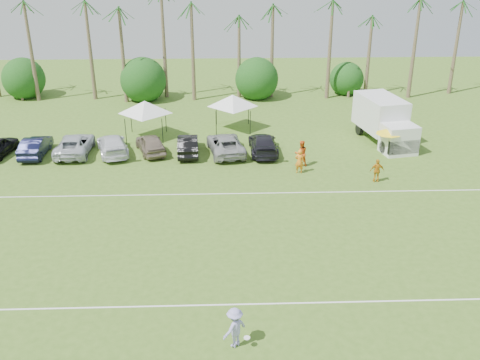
{
  "coord_description": "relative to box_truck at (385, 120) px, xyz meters",
  "views": [
    {
      "loc": [
        2.2,
        -18.28,
        15.34
      ],
      "look_at": [
        3.31,
        12.63,
        1.6
      ],
      "focal_mm": 40.0,
      "sensor_mm": 36.0,
      "label": 1
    }
  ],
  "objects": [
    {
      "name": "sideline_player_a",
      "position": [
        -7.92,
        -6.32,
        -1.05
      ],
      "size": [
        0.7,
        0.51,
        1.79
      ],
      "primitive_type": "imported",
      "rotation": [
        0.0,
        0.0,
        3.02
      ],
      "color": "orange",
      "rests_on": "ground"
    },
    {
      "name": "frisbee_player",
      "position": [
        -13.09,
        -24.45,
        -1.04
      ],
      "size": [
        1.33,
        1.29,
        1.83
      ],
      "rotation": [
        0.0,
        0.0,
        3.87
      ],
      "color": "#A09ADA",
      "rests_on": "ground"
    },
    {
      "name": "field_lines",
      "position": [
        -15.7,
        -15.72,
        -1.95
      ],
      "size": [
        80.0,
        12.1,
        0.01
      ],
      "color": "white",
      "rests_on": "ground"
    },
    {
      "name": "parked_car_3",
      "position": [
        -22.18,
        -1.93,
        -1.2
      ],
      "size": [
        3.5,
        5.57,
        1.51
      ],
      "primitive_type": "imported",
      "rotation": [
        0.0,
        0.0,
        3.43
      ],
      "color": "white",
      "rests_on": "ground"
    },
    {
      "name": "palm_tree_9",
      "position": [
        2.3,
        14.28,
        6.4
      ],
      "size": [
        2.4,
        2.4,
        9.9
      ],
      "color": "brown",
      "rests_on": "ground"
    },
    {
      "name": "sideline_player_b",
      "position": [
        -7.62,
        -5.0,
        -0.95
      ],
      "size": [
        1.08,
        0.89,
        2.01
      ],
      "primitive_type": "imported",
      "rotation": [
        0.0,
        0.0,
        3.29
      ],
      "color": "orange",
      "rests_on": "ground"
    },
    {
      "name": "parked_car_7",
      "position": [
        -10.23,
        -2.14,
        -1.2
      ],
      "size": [
        2.2,
        5.22,
        1.51
      ],
      "primitive_type": "imported",
      "rotation": [
        0.0,
        0.0,
        3.16
      ],
      "color": "black",
      "rests_on": "ground"
    },
    {
      "name": "canopy_tent_left",
      "position": [
        -19.95,
        1.87,
        1.28
      ],
      "size": [
        4.66,
        4.66,
        3.77
      ],
      "color": "black",
      "rests_on": "ground"
    },
    {
      "name": "palm_tree_1",
      "position": [
        -32.7,
        14.28,
        6.4
      ],
      "size": [
        2.4,
        2.4,
        9.9
      ],
      "color": "brown",
      "rests_on": "ground"
    },
    {
      "name": "parked_car_6",
      "position": [
        -13.22,
        -2.16,
        -1.2
      ],
      "size": [
        3.36,
        5.76,
        1.51
      ],
      "primitive_type": "imported",
      "rotation": [
        0.0,
        0.0,
        3.31
      ],
      "color": "#A2A2A2",
      "rests_on": "ground"
    },
    {
      "name": "palm_tree_10",
      "position": [
        7.3,
        14.28,
        7.26
      ],
      "size": [
        2.4,
        2.4,
        10.9
      ],
      "color": "brown",
      "rests_on": "ground"
    },
    {
      "name": "ground",
      "position": [
        -15.7,
        -23.72,
        -1.95
      ],
      "size": [
        120.0,
        120.0,
        0.0
      ],
      "primitive_type": "plane",
      "color": "#44671E",
      "rests_on": "ground"
    },
    {
      "name": "bush_tree_2",
      "position": [
        -9.7,
        15.28,
        -0.15
      ],
      "size": [
        4.0,
        4.0,
        4.0
      ],
      "color": "brown",
      "rests_on": "ground"
    },
    {
      "name": "palm_tree_6",
      "position": [
        -11.7,
        14.28,
        7.26
      ],
      "size": [
        2.4,
        2.4,
        10.9
      ],
      "color": "brown",
      "rests_on": "ground"
    },
    {
      "name": "palm_tree_5",
      "position": [
        -15.7,
        14.28,
        6.4
      ],
      "size": [
        2.4,
        2.4,
        9.9
      ],
      "color": "brown",
      "rests_on": "ground"
    },
    {
      "name": "palm_tree_11",
      "position": [
        11.3,
        14.28,
        8.11
      ],
      "size": [
        2.4,
        2.4,
        11.9
      ],
      "color": "brown",
      "rests_on": "ground"
    },
    {
      "name": "palm_tree_2",
      "position": [
        -27.7,
        14.28,
        7.26
      ],
      "size": [
        2.4,
        2.4,
        10.9
      ],
      "color": "brown",
      "rests_on": "ground"
    },
    {
      "name": "palm_tree_7",
      "position": [
        -7.7,
        14.28,
        8.11
      ],
      "size": [
        2.4,
        2.4,
        11.9
      ],
      "color": "brown",
      "rests_on": "ground"
    },
    {
      "name": "palm_tree_8",
      "position": [
        -2.7,
        14.28,
        5.53
      ],
      "size": [
        2.4,
        2.4,
        8.9
      ],
      "color": "brown",
      "rests_on": "ground"
    },
    {
      "name": "palm_tree_3",
      "position": [
        -23.7,
        14.28,
        8.11
      ],
      "size": [
        2.4,
        2.4,
        11.9
      ],
      "color": "brown",
      "rests_on": "ground"
    },
    {
      "name": "parked_car_4",
      "position": [
        -19.2,
        -1.79,
        -1.2
      ],
      "size": [
        3.16,
        4.76,
        1.51
      ],
      "primitive_type": "imported",
      "rotation": [
        0.0,
        0.0,
        3.48
      ],
      "color": "gray",
      "rests_on": "ground"
    },
    {
      "name": "parked_car_5",
      "position": [
        -16.21,
        -2.17,
        -1.2
      ],
      "size": [
        1.84,
        4.65,
        1.51
      ],
      "primitive_type": "imported",
      "rotation": [
        0.0,
        0.0,
        3.2
      ],
      "color": "black",
      "rests_on": "ground"
    },
    {
      "name": "market_umbrella",
      "position": [
        -0.56,
        -3.04,
        0.05
      ],
      "size": [
        2.01,
        2.01,
        2.23
      ],
      "color": "black",
      "rests_on": "ground"
    },
    {
      "name": "box_truck",
      "position": [
        0.0,
        0.0,
        0.0
      ],
      "size": [
        3.94,
        7.45,
        3.65
      ],
      "rotation": [
        0.0,
        0.0,
        0.19
      ],
      "color": "white",
      "rests_on": "ground"
    },
    {
      "name": "parked_car_2",
      "position": [
        -25.17,
        -1.79,
        -1.2
      ],
      "size": [
        2.67,
        5.5,
        1.51
      ],
      "primitive_type": "imported",
      "rotation": [
        0.0,
        0.0,
        3.17
      ],
      "color": "silver",
      "rests_on": "ground"
    },
    {
      "name": "sideline_player_c",
      "position": [
        -2.72,
        -8.09,
        -1.12
      ],
      "size": [
        0.99,
        0.43,
        1.67
      ],
      "primitive_type": "imported",
      "rotation": [
        0.0,
        0.0,
        3.12
      ],
      "color": "orange",
      "rests_on": "ground"
    },
    {
      "name": "bush_tree_3",
      "position": [
        0.3,
        15.28,
        -0.15
      ],
      "size": [
        4.0,
        4.0,
        4.0
      ],
      "color": "brown",
      "rests_on": "ground"
    },
    {
      "name": "canopy_tent_right",
      "position": [
        -12.51,
        3.85,
        1.21
      ],
      "size": [
        4.56,
        4.56,
        3.69
      ],
      "color": "black",
      "rests_on": "ground"
    },
    {
      "name": "bush_tree_0",
      "position": [
        -34.7,
        15.28,
        -0.15
      ],
      "size": [
        4.0,
        4.0,
        4.0
      ],
      "color": "brown",
      "rests_on": "ground"
    },
    {
      "name": "parked_car_1",
      "position": [
        -28.16,
        -2.08,
        -1.2
      ],
      "size": [
        1.7,
        4.61,
        1.51
      ],
      "primitive_type": "imported",
      "rotation": [
        0.0,
        0.0,
        3.17
      ],
      "color": "black",
      "rests_on": "ground"
    },
    {
      "name": "bush_tree_1",
      "position": [
        -21.7,
        15.28,
        -0.15
      ],
      "size": [
        4.0,
        4.0,
        4.0
      ],
      "color": "brown",
      "rests_on": "ground"
    },
    {
      "name": "palm_tree_4",
      "position": [
        -19.7,
        14.28,
        5.53
      ],
      "size": [
        2.4,
        2.4,
        8.9
      ],
      "color": "brown",
      "rests_on": "ground"
    }
  ]
}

